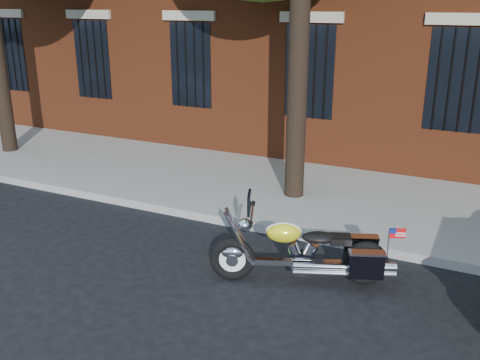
% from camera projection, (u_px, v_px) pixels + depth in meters
% --- Properties ---
extents(ground, '(120.00, 120.00, 0.00)m').
position_uv_depth(ground, '(195.00, 259.00, 8.00)').
color(ground, black).
rests_on(ground, ground).
extents(curb, '(40.00, 0.16, 0.15)m').
position_uv_depth(curb, '(235.00, 222.00, 9.15)').
color(curb, gray).
rests_on(curb, ground).
extents(sidewalk, '(40.00, 3.60, 0.15)m').
position_uv_depth(sidewalk, '(276.00, 189.00, 10.76)').
color(sidewalk, gray).
rests_on(sidewalk, ground).
extents(motorcycle, '(2.48, 1.28, 1.28)m').
position_uv_depth(motorcycle, '(308.00, 254.00, 7.19)').
color(motorcycle, black).
rests_on(motorcycle, ground).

